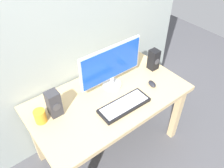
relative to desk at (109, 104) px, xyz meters
The scene contains 8 objects.
ground_plane 0.62m from the desk, ahead, with size 6.00×6.00×0.00m, color #4C4C51.
desk is the anchor object (origin of this frame).
monitor 0.35m from the desk, 44.53° to the left, with size 0.60×0.17×0.39m.
keyboard_primary 0.21m from the desk, 82.18° to the right, with size 0.43×0.17×0.03m.
mouse 0.42m from the desk, 17.86° to the right, with size 0.05×0.10×0.03m, color #232328.
speaker_right 0.61m from the desk, ahead, with size 0.08×0.09×0.20m.
speaker_left 0.50m from the desk, 167.12° to the left, with size 0.09×0.09×0.22m.
coffee_mug 0.59m from the desk, 169.72° to the left, with size 0.09×0.09×0.11m, color orange.
Camera 1 is at (-0.83, -1.10, 2.06)m, focal length 36.51 mm.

